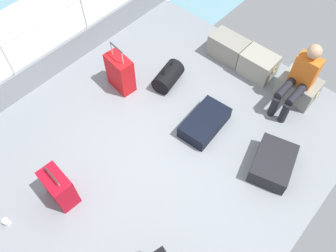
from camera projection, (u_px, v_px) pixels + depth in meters
The scene contains 14 objects.
ground_plane at pixel (156, 145), 4.87m from camera, with size 4.40×5.20×0.06m, color gray.
gunwale_port at pixel (57, 60), 5.48m from camera, with size 0.06×5.20×0.45m, color gray.
railing_port at pixel (47, 33), 5.02m from camera, with size 0.04×4.20×1.02m.
sea_wake at pixel (19, 46), 6.49m from camera, with size 12.00×12.00×0.01m.
cargo_crate_0 at pixel (228, 48), 5.69m from camera, with size 0.65×0.38×0.39m.
cargo_crate_1 at pixel (258, 65), 5.46m from camera, with size 0.58×0.40×0.40m.
cargo_crate_2 at pixel (298, 88), 5.20m from camera, with size 0.61×0.43×0.37m.
passenger_seated at pixel (300, 78), 4.82m from camera, with size 0.34×0.66×1.07m.
suitcase_1 at pixel (120, 73), 5.22m from camera, with size 0.46×0.29×0.83m.
suitcase_3 at pixel (59, 187), 4.19m from camera, with size 0.45×0.28×0.61m.
suitcase_4 at pixel (273, 163), 4.53m from camera, with size 0.66×0.79×0.25m.
suitcase_5 at pixel (205, 123), 4.93m from camera, with size 0.50×0.79×0.21m.
duffel_bag at pixel (168, 76), 5.37m from camera, with size 0.41×0.58×0.45m.
paper_cup at pixel (6, 222), 4.16m from camera, with size 0.08×0.08×0.10m, color white.
Camera 1 is at (1.82, -1.77, 4.14)m, focal length 36.33 mm.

